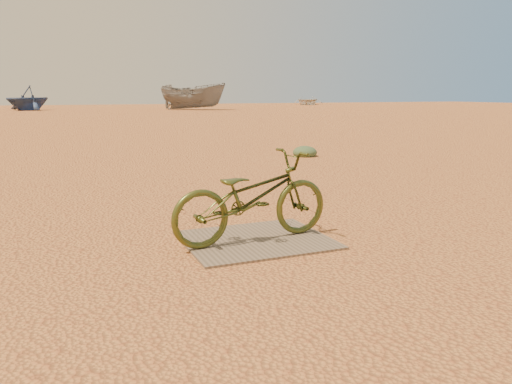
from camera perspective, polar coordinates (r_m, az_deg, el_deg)
name	(u,v)px	position (r m, az deg, el deg)	size (l,w,h in m)	color
ground	(240,265)	(4.26, -1.86, -8.34)	(120.00, 120.00, 0.00)	#C67E41
plywood_board	(256,240)	(4.91, 0.00, -5.50)	(1.39, 1.17, 0.02)	#76624F
bicycle	(252,197)	(4.76, -0.43, -0.57)	(0.57, 1.63, 0.86)	#454F1E
boat_far_left	(28,98)	(45.20, -24.65, 9.75)	(3.31, 3.83, 2.02)	navy
boat_mid_right	(193,96)	(43.14, -7.22, 10.79)	(2.17, 5.77, 2.23)	slate
boat_far_right	(307,100)	(61.14, 5.87, 10.37)	(3.48, 4.87, 1.01)	silver
kale_b	(305,156)	(11.50, 5.60, 4.10)	(0.55, 0.55, 0.30)	#4D6141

